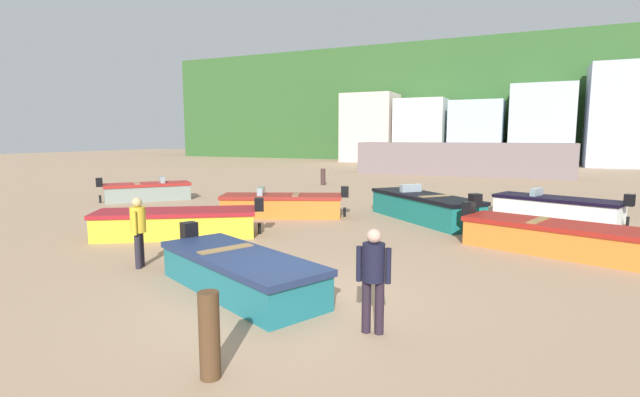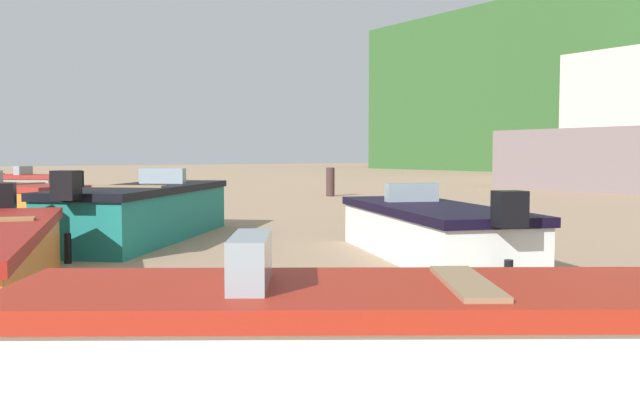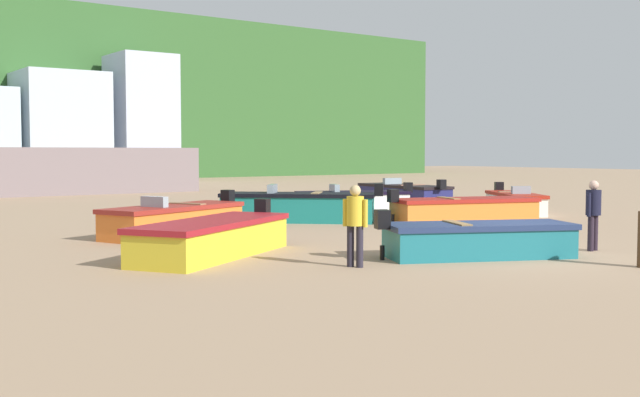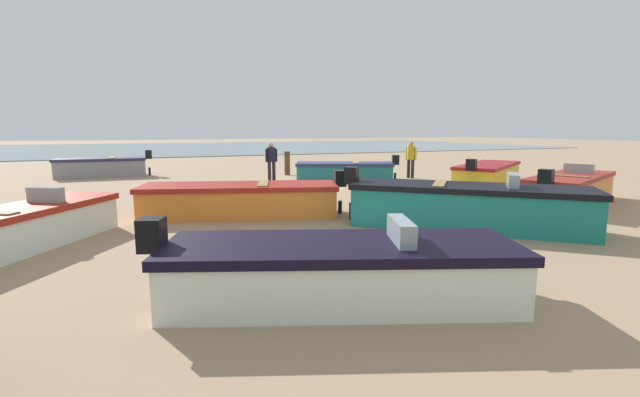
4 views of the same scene
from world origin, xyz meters
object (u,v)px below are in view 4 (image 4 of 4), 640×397
object	(u,v)px
boat_white_1	(17,228)
boat_yellow_7	(488,174)
boat_teal_2	(467,206)
mooring_post_near_water	(287,163)
boat_orange_8	(241,200)
beach_walker_foreground	(271,158)
boat_teal_0	(345,171)
beach_walker_distant	(411,156)
boat_orange_3	(570,189)
boat_white_5	(340,271)
boat_grey_6	(102,167)

from	to	relation	value
boat_white_1	boat_yellow_7	world-z (taller)	boat_yellow_7
boat_yellow_7	boat_teal_2	bearing A→B (deg)	-79.57
boat_yellow_7	mooring_post_near_water	world-z (taller)	boat_yellow_7
boat_orange_8	beach_walker_foreground	xyz separation A→B (m)	(-2.82, -6.68, 0.55)
boat_teal_0	beach_walker_foreground	size ratio (longest dim) A/B	2.64
boat_yellow_7	beach_walker_distant	size ratio (longest dim) A/B	2.94
boat_teal_0	boat_yellow_7	size ratio (longest dim) A/B	0.90
boat_white_1	boat_teal_2	distance (m)	8.74
boat_teal_2	boat_orange_3	xyz separation A→B (m)	(-5.02, -1.37, -0.06)
boat_teal_0	beach_walker_foreground	distance (m)	3.13
boat_yellow_7	boat_orange_8	xyz separation A→B (m)	(10.36, 2.46, -0.00)
boat_orange_8	mooring_post_near_water	xyz separation A→B (m)	(-4.23, -8.80, 0.15)
boat_white_5	boat_grey_6	bearing A→B (deg)	-147.14
boat_grey_6	mooring_post_near_water	world-z (taller)	boat_grey_6
boat_grey_6	beach_walker_distant	xyz separation A→B (m)	(-12.54, 5.88, 0.52)
mooring_post_near_water	boat_orange_3	bearing A→B (deg)	114.90
mooring_post_near_water	beach_walker_foreground	size ratio (longest dim) A/B	0.68
boat_teal_2	boat_yellow_7	distance (m)	8.43
boat_orange_8	beach_walker_distant	xyz separation A→B (m)	(-8.81, -5.45, 0.55)
boat_white_5	beach_walker_foreground	xyz separation A→B (m)	(-2.95, -12.61, 0.56)
boat_white_5	boat_white_1	bearing A→B (deg)	-114.71
boat_orange_3	beach_walker_distant	distance (m)	7.41
boat_white_1	beach_walker_foreground	size ratio (longest dim) A/B	2.51
boat_teal_0	mooring_post_near_water	size ratio (longest dim) A/B	3.87
beach_walker_foreground	boat_teal_0	bearing A→B (deg)	156.77
boat_teal_2	boat_grey_6	xyz separation A→B (m)	(7.93, -14.63, -0.05)
boat_yellow_7	boat_orange_8	bearing A→B (deg)	-109.32
beach_walker_foreground	beach_walker_distant	xyz separation A→B (m)	(-5.99, 1.24, 0.00)
boat_grey_6	beach_walker_distant	distance (m)	13.86
boat_teal_0	boat_orange_3	distance (m)	8.54
boat_orange_3	boat_white_5	bearing A→B (deg)	-90.03
boat_white_1	boat_orange_8	world-z (taller)	boat_orange_8
boat_orange_3	beach_walker_foreground	size ratio (longest dim) A/B	2.89
boat_white_1	boat_white_5	distance (m)	6.08
boat_white_5	boat_orange_8	distance (m)	5.92
boat_orange_3	mooring_post_near_water	xyz separation A→B (m)	(4.98, -10.74, 0.13)
boat_teal_2	boat_white_5	world-z (taller)	boat_teal_2
boat_white_1	boat_teal_2	world-z (taller)	boat_teal_2
beach_walker_distant	boat_teal_0	bearing A→B (deg)	54.82
boat_teal_0	boat_orange_3	xyz separation A→B (m)	(-3.42, 7.82, 0.05)
beach_walker_distant	boat_white_1	bearing A→B (deg)	91.18
boat_teal_2	boat_grey_6	distance (m)	16.64
boat_orange_8	boat_teal_2	bearing A→B (deg)	-110.52
boat_teal_0	beach_walker_foreground	bearing A→B (deg)	99.67
boat_orange_3	beach_walker_distant	bearing A→B (deg)	159.97
boat_white_5	beach_walker_distant	bearing A→B (deg)	162.89
boat_teal_0	boat_white_5	world-z (taller)	boat_white_5
boat_teal_0	boat_white_5	size ratio (longest dim) A/B	0.93
boat_teal_2	boat_orange_8	world-z (taller)	boat_teal_2
boat_teal_0	beach_walker_foreground	world-z (taller)	beach_walker_foreground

